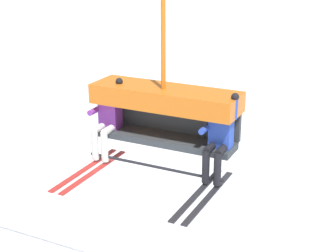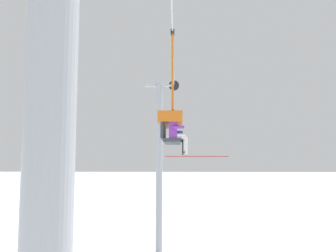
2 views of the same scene
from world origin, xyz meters
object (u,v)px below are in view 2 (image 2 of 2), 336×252
Objects in this scene: lift_tower_near at (50,195)px; chairlift_chair at (170,124)px; lift_tower_far at (159,162)px; skier_blue at (177,136)px; skier_purple at (177,132)px.

chairlift_chair is at bearing -5.34° from lift_tower_near.
lift_tower_far is 5.40× the size of skier_blue.
skier_blue is at bearing -12.82° from chairlift_chair.
skier_purple is (-0.93, -0.21, -0.30)m from chairlift_chair.
lift_tower_near is 8.64m from skier_blue.
skier_blue is (-6.74, -0.92, 0.95)m from lift_tower_far.
lift_tower_far is 5.40× the size of skier_purple.
skier_purple is at bearing 180.00° from skier_blue.
skier_purple and skier_blue have the same top height.
lift_tower_far reaches higher than skier_purple.
skier_purple is (6.67, -0.92, 0.95)m from lift_tower_near.
lift_tower_far is 6.87m from skier_blue.
chairlift_chair is at bearing -174.71° from lift_tower_far.
lift_tower_far is 7.82m from chairlift_chair.
lift_tower_near is at bearing 173.82° from skier_blue.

